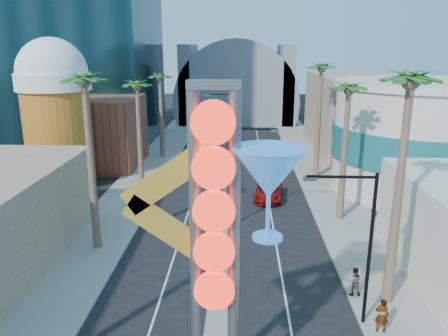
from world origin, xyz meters
TOP-DOWN VIEW (x-y plane):
  - sidewalk_west at (-9.50, 35.00)m, footprint 5.00×100.00m
  - sidewalk_east at (9.50, 35.00)m, footprint 5.00×100.00m
  - median at (0.00, 38.00)m, footprint 1.60×84.00m
  - brick_filler_west at (-16.00, 38.00)m, footprint 10.00×10.00m
  - filler_east at (16.00, 48.00)m, footprint 10.00×20.00m
  - beer_mug at (-17.00, 30.00)m, footprint 7.00×7.00m
  - turquoise_building at (18.00, 30.00)m, footprint 16.60×16.60m
  - canopy at (0.00, 72.00)m, footprint 22.00×16.00m
  - neon_sign at (0.82, 2.96)m, footprint 6.53×2.60m
  - streetlight_0 at (0.55, 20.00)m, footprint 3.79×0.25m
  - streetlight_1 at (-0.55, 44.00)m, footprint 3.79×0.25m
  - streetlight_2 at (6.72, 8.00)m, footprint 3.45×0.25m
  - palm_1 at (-9.00, 16.00)m, footprint 2.40×2.40m
  - palm_2 at (-9.00, 30.00)m, footprint 2.40×2.40m
  - palm_3 at (-9.00, 42.00)m, footprint 2.40×2.40m
  - palm_5 at (9.00, 10.00)m, footprint 2.40×2.40m
  - palm_6 at (9.00, 22.00)m, footprint 2.40×2.40m
  - palm_7 at (9.00, 34.00)m, footprint 2.40×2.40m
  - red_pickup at (3.51, 26.81)m, footprint 3.01×5.46m
  - pedestrian_a at (7.82, 7.23)m, footprint 0.71×0.53m
  - pedestrian_b at (7.30, 10.50)m, footprint 0.82×0.64m

SIDE VIEW (x-z plane):
  - sidewalk_west at x=-9.50m, z-range 0.00..0.15m
  - sidewalk_east at x=9.50m, z-range 0.00..0.15m
  - median at x=0.00m, z-range 0.00..0.15m
  - red_pickup at x=3.51m, z-range 0.00..1.45m
  - pedestrian_b at x=7.30m, z-range 0.15..1.82m
  - pedestrian_a at x=7.82m, z-range 0.15..1.94m
  - brick_filler_west at x=-16.00m, z-range 0.00..8.00m
  - canopy at x=0.00m, z-range -6.69..15.31m
  - streetlight_2 at x=6.72m, z-range 0.83..8.83m
  - streetlight_0 at x=0.55m, z-range 0.88..8.88m
  - streetlight_1 at x=-0.55m, z-range 0.88..8.88m
  - filler_east at x=16.00m, z-range 0.00..10.00m
  - turquoise_building at x=18.00m, z-range -0.05..10.55m
  - neon_sign at x=0.82m, z-range 1.03..13.58m
  - beer_mug at x=-17.00m, z-range 0.59..15.09m
  - palm_2 at x=-9.00m, z-range 3.88..15.08m
  - palm_3 at x=-9.00m, z-range 3.88..15.08m
  - palm_6 at x=9.00m, z-range 4.08..15.78m
  - palm_1 at x=-9.00m, z-range 4.47..17.17m
  - palm_7 at x=9.00m, z-range 4.47..17.17m
  - palm_5 at x=9.00m, z-range 4.67..17.87m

